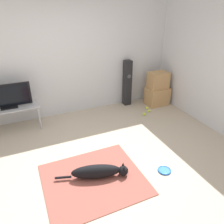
% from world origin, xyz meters
% --- Properties ---
extents(ground_plane, '(12.00, 12.00, 0.00)m').
position_xyz_m(ground_plane, '(0.00, 0.00, 0.00)').
color(ground_plane, '#B2A38E').
extents(wall_back, '(8.00, 0.06, 2.55)m').
position_xyz_m(wall_back, '(0.00, 2.10, 1.27)').
color(wall_back, silver).
rests_on(wall_back, ground_plane).
extents(area_rug, '(1.44, 1.28, 0.01)m').
position_xyz_m(area_rug, '(-0.16, -0.23, 0.01)').
color(area_rug, '#934C42').
rests_on(area_rug, ground_plane).
extents(dog, '(1.04, 0.39, 0.22)m').
position_xyz_m(dog, '(-0.07, -0.22, 0.12)').
color(dog, black).
rests_on(dog, area_rug).
extents(frisbee, '(0.21, 0.21, 0.03)m').
position_xyz_m(frisbee, '(0.91, -0.51, 0.01)').
color(frisbee, blue).
rests_on(frisbee, ground_plane).
extents(cardboard_box_lower, '(0.54, 0.39, 0.44)m').
position_xyz_m(cardboard_box_lower, '(2.22, 1.62, 0.22)').
color(cardboard_box_lower, tan).
rests_on(cardboard_box_lower, ground_plane).
extents(cardboard_box_upper, '(0.46, 0.33, 0.39)m').
position_xyz_m(cardboard_box_upper, '(2.22, 1.64, 0.63)').
color(cardboard_box_upper, tan).
rests_on(cardboard_box_upper, cardboard_box_lower).
extents(floor_speaker, '(0.17, 0.18, 1.12)m').
position_xyz_m(floor_speaker, '(1.52, 1.94, 0.56)').
color(floor_speaker, black).
rests_on(floor_speaker, ground_plane).
extents(tv_stand, '(1.07, 0.45, 0.52)m').
position_xyz_m(tv_stand, '(-1.16, 1.74, 0.45)').
color(tv_stand, '#A8A8AD').
rests_on(tv_stand, ground_plane).
extents(tv, '(0.87, 0.20, 0.47)m').
position_xyz_m(tv, '(-1.16, 1.74, 0.74)').
color(tv, black).
rests_on(tv, tv_stand).
extents(tennis_ball_by_boxes, '(0.07, 0.07, 0.07)m').
position_xyz_m(tennis_ball_by_boxes, '(1.80, 1.31, 0.03)').
color(tennis_ball_by_boxes, '#C6E033').
rests_on(tennis_ball_by_boxes, ground_plane).
extents(tennis_ball_near_speaker, '(0.07, 0.07, 0.07)m').
position_xyz_m(tennis_ball_near_speaker, '(1.84, 1.46, 0.03)').
color(tennis_ball_near_speaker, '#C6E033').
rests_on(tennis_ball_near_speaker, ground_plane).
extents(tennis_ball_loose_on_carpet, '(0.07, 0.07, 0.07)m').
position_xyz_m(tennis_ball_loose_on_carpet, '(1.60, 1.21, 0.03)').
color(tennis_ball_loose_on_carpet, '#C6E033').
rests_on(tennis_ball_loose_on_carpet, ground_plane).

